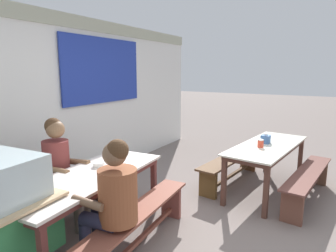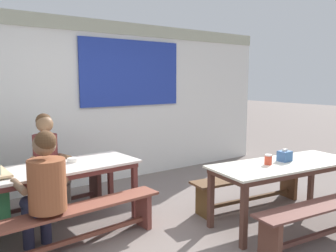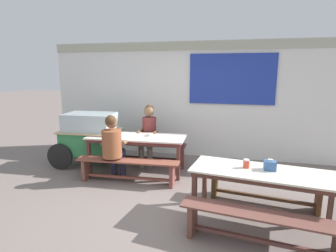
# 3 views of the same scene
# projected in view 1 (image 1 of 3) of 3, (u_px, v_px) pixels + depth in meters

# --- Properties ---
(ground_plane) EXTENTS (40.00, 40.00, 0.00)m
(ground_plane) POSITION_uv_depth(u_px,v_px,m) (228.00, 223.00, 3.48)
(ground_plane) COLOR slate
(backdrop_wall) EXTENTS (7.20, 0.23, 2.62)m
(backdrop_wall) POSITION_uv_depth(u_px,v_px,m) (71.00, 98.00, 4.51)
(backdrop_wall) COLOR white
(backdrop_wall) RESTS_ON ground_plane
(dining_table_far) EXTENTS (1.94, 0.83, 0.72)m
(dining_table_far) POSITION_uv_depth(u_px,v_px,m) (89.00, 181.00, 3.07)
(dining_table_far) COLOR silver
(dining_table_far) RESTS_ON ground_plane
(dining_table_near) EXTENTS (1.90, 0.91, 0.72)m
(dining_table_near) POSITION_uv_depth(u_px,v_px,m) (268.00, 149.00, 4.31)
(dining_table_near) COLOR silver
(dining_table_near) RESTS_ON ground_plane
(bench_far_back) EXTENTS (1.82, 0.42, 0.43)m
(bench_far_back) POSITION_uv_depth(u_px,v_px,m) (52.00, 202.00, 3.39)
(bench_far_back) COLOR #55322F
(bench_far_back) RESTS_ON ground_plane
(bench_far_front) EXTENTS (1.86, 0.40, 0.43)m
(bench_far_front) POSITION_uv_depth(u_px,v_px,m) (136.00, 224.00, 2.89)
(bench_far_front) COLOR brown
(bench_far_front) RESTS_ON ground_plane
(bench_near_back) EXTENTS (1.74, 0.53, 0.43)m
(bench_near_back) POSITION_uv_depth(u_px,v_px,m) (231.00, 165.00, 4.72)
(bench_near_back) COLOR brown
(bench_near_back) RESTS_ON ground_plane
(bench_near_front) EXTENTS (1.81, 0.52, 0.43)m
(bench_near_front) POSITION_uv_depth(u_px,v_px,m) (307.00, 181.00, 4.04)
(bench_near_front) COLOR brown
(bench_near_front) RESTS_ON ground_plane
(person_left_back_turned) EXTENTS (0.49, 0.55, 1.22)m
(person_left_back_turned) POSITION_uv_depth(u_px,v_px,m) (113.00, 196.00, 2.59)
(person_left_back_turned) COLOR #2A2B45
(person_left_back_turned) RESTS_ON ground_plane
(person_center_facing) EXTENTS (0.43, 0.59, 1.27)m
(person_center_facing) POSITION_uv_depth(u_px,v_px,m) (62.00, 166.00, 3.37)
(person_center_facing) COLOR #6D645B
(person_center_facing) RESTS_ON ground_plane
(tissue_box) EXTENTS (0.15, 0.12, 0.15)m
(tissue_box) POSITION_uv_depth(u_px,v_px,m) (266.00, 139.00, 4.38)
(tissue_box) COLOR #375F99
(tissue_box) RESTS_ON dining_table_near
(condiment_jar) EXTENTS (0.08, 0.08, 0.12)m
(condiment_jar) POSITION_uv_depth(u_px,v_px,m) (261.00, 143.00, 4.13)
(condiment_jar) COLOR #D4422C
(condiment_jar) RESTS_ON dining_table_near
(soup_bowl) EXTENTS (0.12, 0.12, 0.05)m
(soup_bowl) POSITION_uv_depth(u_px,v_px,m) (98.00, 165.00, 3.31)
(soup_bowl) COLOR silver
(soup_bowl) RESTS_ON dining_table_far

